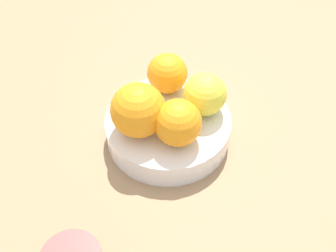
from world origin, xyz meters
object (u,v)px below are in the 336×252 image
at_px(orange_in_bowl_1, 203,92).
at_px(orange_in_bowl_3, 167,73).
at_px(orange_in_bowl_2, 180,122).
at_px(orange_in_bowl_0, 138,110).
at_px(fruit_bowl, 168,128).

relative_size(orange_in_bowl_1, orange_in_bowl_3, 1.03).
bearing_deg(orange_in_bowl_2, orange_in_bowl_0, -126.00).
distance_m(orange_in_bowl_1, orange_in_bowl_2, 0.07).
relative_size(orange_in_bowl_0, orange_in_bowl_3, 1.26).
bearing_deg(orange_in_bowl_1, orange_in_bowl_3, -148.09).
relative_size(orange_in_bowl_0, orange_in_bowl_2, 1.18).
bearing_deg(orange_in_bowl_2, orange_in_bowl_3, 170.23).
distance_m(fruit_bowl, orange_in_bowl_1, 0.08).
xyz_separation_m(orange_in_bowl_0, orange_in_bowl_3, (-0.07, 0.07, -0.01)).
bearing_deg(orange_in_bowl_0, fruit_bowl, 96.52).
distance_m(fruit_bowl, orange_in_bowl_2, 0.07).
height_order(orange_in_bowl_1, orange_in_bowl_2, orange_in_bowl_2).
height_order(orange_in_bowl_0, orange_in_bowl_3, orange_in_bowl_0).
height_order(orange_in_bowl_2, orange_in_bowl_3, orange_in_bowl_2).
relative_size(orange_in_bowl_0, orange_in_bowl_1, 1.22).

